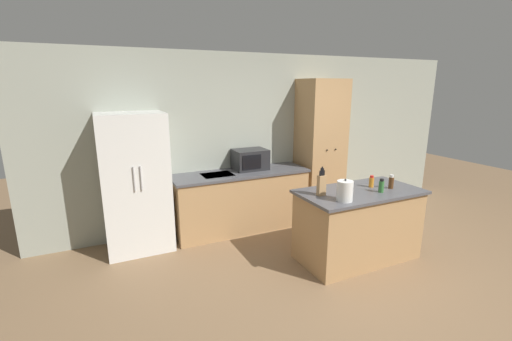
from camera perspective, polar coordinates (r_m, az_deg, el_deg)
ground_plane at (r=4.18m, az=18.42°, el=-17.41°), size 14.00×14.00×0.00m
wall_back at (r=5.54m, az=2.81°, el=5.41°), size 7.20×0.06×2.60m
refrigerator at (r=4.68m, az=-19.44°, el=-2.02°), size 0.82×0.65×1.80m
back_counter at (r=5.16m, az=-2.55°, el=-5.01°), size 2.03×0.65×0.89m
pantry_cabinet at (r=5.68m, az=10.64°, el=3.49°), size 0.67×0.60×2.23m
kitchen_island at (r=4.49m, az=16.57°, el=-8.61°), size 1.52×0.79×0.89m
microwave at (r=5.16m, az=-0.98°, el=1.86°), size 0.50×0.38×0.30m
knife_block at (r=4.01m, az=10.86°, el=-2.32°), size 0.09×0.06×0.34m
spice_bottle_tall_dark at (r=4.51m, az=18.68°, el=-1.79°), size 0.06×0.06×0.15m
spice_bottle_short_red at (r=4.54m, az=21.61°, el=-1.81°), size 0.06×0.06×0.17m
spice_bottle_amber_oil at (r=4.33m, az=20.16°, el=-2.44°), size 0.06×0.06×0.17m
kettle at (r=3.88m, az=14.58°, el=-3.32°), size 0.18×0.18×0.25m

